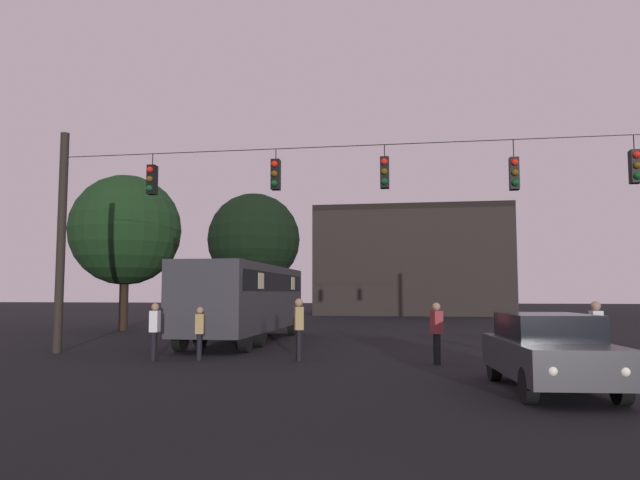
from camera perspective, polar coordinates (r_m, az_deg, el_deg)
The scene contains 12 objects.
ground_plane at distance 29.49m, azimuth 7.33°, elevation -8.72°, with size 168.00×168.00×0.00m, color black.
overhead_signal_span at distance 18.27m, azimuth 5.98°, elevation 2.25°, with size 21.31×0.44×7.24m.
city_bus at distance 24.41m, azimuth -6.95°, elevation -5.13°, with size 2.76×11.05×3.00m.
car_near_right at distance 13.06m, azimuth 20.73°, elevation -9.71°, with size 2.18×4.46×1.52m.
pedestrian_crossing_left at distance 17.60m, azimuth -2.01°, elevation -8.01°, with size 0.34×0.42×1.78m.
pedestrian_crossing_center at distance 18.27m, azimuth -15.30°, elevation -8.00°, with size 0.29×0.39×1.64m.
pedestrian_crossing_right at distance 16.96m, azimuth 10.93°, elevation -8.27°, with size 0.36×0.42×1.67m.
pedestrian_near_bus at distance 18.09m, azimuth -11.26°, elevation -8.34°, with size 0.33×0.41×1.53m.
pedestrian_far_side at distance 16.25m, azimuth 24.61°, elevation -7.90°, with size 0.25×0.37×1.74m.
corner_building at distance 57.00m, azimuth 8.74°, elevation -2.14°, with size 16.76×12.80×9.43m.
tree_left_silhouette at distance 41.03m, azimuth -6.25°, elevation 0.05°, with size 6.20×6.20×8.63m.
tree_behind_building at distance 33.27m, azimuth -17.83°, elevation 0.88°, with size 5.75×5.75×8.10m.
Camera 1 is at (1.09, -4.90, 1.94)m, focal length 33.99 mm.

